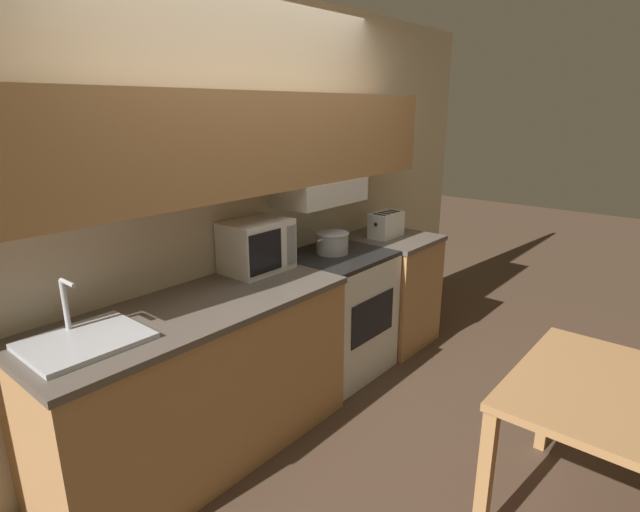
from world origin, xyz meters
The scene contains 10 objects.
ground_plane centered at (0.00, 0.00, 0.00)m, with size 16.00×16.00×0.00m, color #4C3828.
wall_back centered at (0.02, -0.06, 1.45)m, with size 5.43×0.38×2.55m.
lower_counter_main centered at (-0.66, -0.33, 0.45)m, with size 1.72×0.68×0.89m.
lower_counter_right_stub centered at (1.21, -0.33, 0.45)m, with size 0.62×0.68×0.89m.
stove_range centered at (0.55, -0.31, 0.44)m, with size 0.69×0.63×0.89m.
cooking_pot centered at (0.54, -0.27, 0.97)m, with size 0.31×0.24×0.15m.
microwave centered at (-0.05, -0.16, 1.05)m, with size 0.41×0.30×0.32m.
toaster centered at (1.17, -0.31, 0.99)m, with size 0.30×0.16×0.19m.
sink_basin centered at (-1.23, -0.33, 0.91)m, with size 0.48×0.40×0.27m.
dining_table centered at (0.16, -2.05, 0.60)m, with size 0.94×0.65×0.72m.
Camera 1 is at (-2.07, -2.36, 1.87)m, focal length 28.00 mm.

